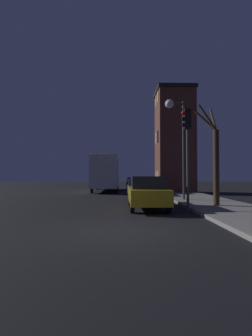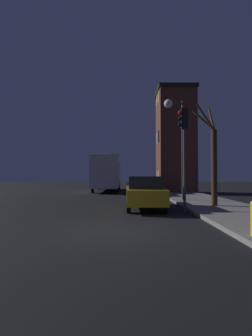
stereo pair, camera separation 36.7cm
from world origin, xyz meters
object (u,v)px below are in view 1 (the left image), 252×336
object	(u,v)px
car_near_lane	(147,192)
car_mid_lane	(139,187)
car_far_lane	(135,184)
bare_tree	(215,160)
streetlamp	(175,123)
bus	(106,171)
traffic_light	(187,138)

from	to	relation	value
car_near_lane	car_mid_lane	size ratio (longest dim) A/B	1.06
car_near_lane	car_far_lane	world-z (taller)	car_near_lane
bare_tree	car_far_lane	bearing A→B (deg)	102.06
streetlamp	car_near_lane	size ratio (longest dim) A/B	1.37
bus	car_mid_lane	xyz separation A→B (m)	(2.99, -6.95, -1.45)
streetlamp	bare_tree	distance (m)	4.32
streetlamp	car_far_lane	distance (m)	13.32
car_mid_lane	bus	bearing A→B (deg)	113.25
bus	car_far_lane	bearing A→B (deg)	22.52
car_near_lane	car_mid_lane	distance (m)	7.64
streetlamp	car_mid_lane	xyz separation A→B (m)	(-2.07, 4.24, -4.30)
traffic_light	car_mid_lane	xyz separation A→B (m)	(-1.59, 9.02, -2.64)
streetlamp	bus	size ratio (longest dim) A/B	0.69
car_far_lane	traffic_light	bearing A→B (deg)	-84.98
car_mid_lane	streetlamp	bearing A→B (deg)	-64.00
bus	car_mid_lane	size ratio (longest dim) A/B	2.09
bare_tree	car_near_lane	distance (m)	3.88
traffic_light	bare_tree	xyz separation A→B (m)	(1.84, 1.55, -0.87)
streetlamp	bus	world-z (taller)	streetlamp
bus	car_far_lane	distance (m)	3.60
bare_tree	bus	bearing A→B (deg)	113.99
traffic_light	car_far_lane	size ratio (longest dim) A/B	1.14
bus	car_mid_lane	bearing A→B (deg)	-66.75
streetlamp	car_far_lane	bearing A→B (deg)	99.08
traffic_light	bare_tree	size ratio (longest dim) A/B	0.89
bus	car_near_lane	distance (m)	14.93
car_near_lane	car_mid_lane	bearing A→B (deg)	89.35
streetlamp	traffic_light	distance (m)	5.08
bare_tree	streetlamp	bearing A→B (deg)	112.89
streetlamp	bus	bearing A→B (deg)	114.30
bare_tree	car_near_lane	size ratio (longest dim) A/B	1.13
streetlamp	car_near_lane	world-z (taller)	streetlamp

